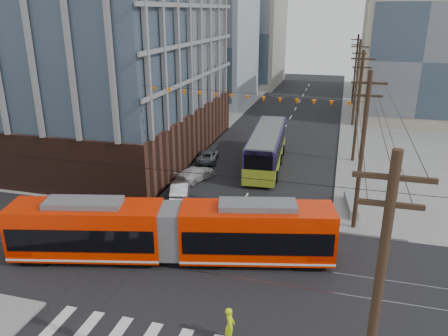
# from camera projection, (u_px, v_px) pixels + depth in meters

# --- Properties ---
(ground) EXTENTS (160.00, 160.00, 0.00)m
(ground) POSITION_uv_depth(u_px,v_px,m) (186.00, 304.00, 22.84)
(ground) COLOR slate
(office_building) EXTENTS (30.00, 25.00, 28.60)m
(office_building) POSITION_uv_depth(u_px,v_px,m) (55.00, 12.00, 44.30)
(office_building) COLOR #381E16
(office_building) RESTS_ON ground
(bg_bldg_nw_near) EXTENTS (18.00, 16.00, 18.00)m
(bg_bldg_nw_near) POSITION_uv_depth(u_px,v_px,m) (195.00, 46.00, 71.17)
(bg_bldg_nw_near) COLOR #8C99A5
(bg_bldg_nw_near) RESTS_ON ground
(bg_bldg_ne_near) EXTENTS (14.00, 14.00, 16.00)m
(bg_bldg_ne_near) POSITION_uv_depth(u_px,v_px,m) (414.00, 61.00, 59.69)
(bg_bldg_ne_near) COLOR gray
(bg_bldg_ne_near) RESTS_ON ground
(bg_bldg_nw_far) EXTENTS (16.00, 18.00, 20.00)m
(bg_bldg_nw_far) POSITION_uv_depth(u_px,v_px,m) (241.00, 34.00, 88.23)
(bg_bldg_nw_far) COLOR gray
(bg_bldg_nw_far) RESTS_ON ground
(bg_bldg_ne_far) EXTENTS (16.00, 16.00, 14.00)m
(bg_bldg_ne_far) POSITION_uv_depth(u_px,v_px,m) (411.00, 55.00, 77.68)
(bg_bldg_ne_far) COLOR #8C99A5
(bg_bldg_ne_far) RESTS_ON ground
(utility_pole_near) EXTENTS (0.30, 0.30, 11.00)m
(utility_pole_near) POSITION_uv_depth(u_px,v_px,m) (374.00, 320.00, 13.42)
(utility_pole_near) COLOR black
(utility_pole_near) RESTS_ON ground
(utility_pole_far) EXTENTS (0.30, 0.30, 11.00)m
(utility_pole_far) POSITION_uv_depth(u_px,v_px,m) (355.00, 70.00, 69.66)
(utility_pole_far) COLOR black
(utility_pole_far) RESTS_ON ground
(streetcar) EXTENTS (19.54, 7.19, 3.75)m
(streetcar) POSITION_uv_depth(u_px,v_px,m) (171.00, 232.00, 26.35)
(streetcar) COLOR red
(streetcar) RESTS_ON ground
(city_bus) EXTENTS (3.65, 13.08, 3.66)m
(city_bus) POSITION_uv_depth(u_px,v_px,m) (266.00, 148.00, 42.61)
(city_bus) COLOR #231A47
(city_bus) RESTS_ON ground
(parked_car_silver) EXTENTS (2.47, 4.29, 1.34)m
(parked_car_silver) POSITION_uv_depth(u_px,v_px,m) (180.00, 189.00, 35.76)
(parked_car_silver) COLOR #BABDC0
(parked_car_silver) RESTS_ON ground
(parked_car_white) EXTENTS (3.19, 4.63, 1.24)m
(parked_car_white) POSITION_uv_depth(u_px,v_px,m) (196.00, 174.00, 39.30)
(parked_car_white) COLOR silver
(parked_car_white) RESTS_ON ground
(parked_car_grey) EXTENTS (2.57, 4.44, 1.16)m
(parked_car_grey) POSITION_uv_depth(u_px,v_px,m) (208.00, 156.00, 44.29)
(parked_car_grey) COLOR slate
(parked_car_grey) RESTS_ON ground
(pedestrian) EXTENTS (0.58, 0.75, 1.84)m
(pedestrian) POSITION_uv_depth(u_px,v_px,m) (230.00, 325.00, 19.92)
(pedestrian) COLOR #D5FF0D
(pedestrian) RESTS_ON ground
(jersey_barrier) EXTENTS (1.43, 4.18, 0.82)m
(jersey_barrier) POSITION_uv_depth(u_px,v_px,m) (351.00, 205.00, 33.38)
(jersey_barrier) COLOR #57575F
(jersey_barrier) RESTS_ON ground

